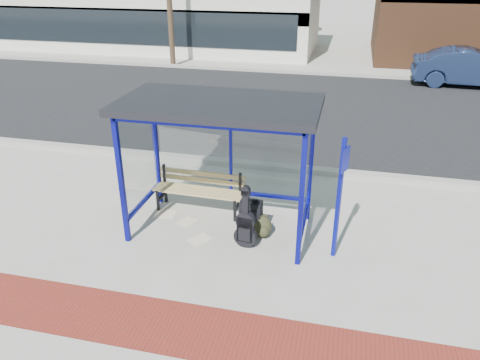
% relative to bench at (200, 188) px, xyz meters
% --- Properties ---
extents(ground, '(120.00, 120.00, 0.00)m').
position_rel_bench_xyz_m(ground, '(0.60, -0.61, -0.47)').
color(ground, '#B2ADA0').
rests_on(ground, ground).
extents(brick_paver_strip, '(60.00, 1.00, 0.01)m').
position_rel_bench_xyz_m(brick_paver_strip, '(0.60, -3.21, -0.47)').
color(brick_paver_strip, maroon).
rests_on(brick_paver_strip, ground).
extents(curb_near, '(60.00, 0.25, 0.12)m').
position_rel_bench_xyz_m(curb_near, '(0.60, 2.29, -0.41)').
color(curb_near, gray).
rests_on(curb_near, ground).
extents(street_asphalt, '(60.00, 10.00, 0.00)m').
position_rel_bench_xyz_m(street_asphalt, '(0.60, 7.39, -0.47)').
color(street_asphalt, black).
rests_on(street_asphalt, ground).
extents(curb_far, '(60.00, 0.25, 0.12)m').
position_rel_bench_xyz_m(curb_far, '(0.60, 12.49, -0.41)').
color(curb_far, gray).
rests_on(curb_far, ground).
extents(far_sidewalk, '(60.00, 4.00, 0.01)m').
position_rel_bench_xyz_m(far_sidewalk, '(0.60, 14.39, -0.47)').
color(far_sidewalk, '#B2ADA0').
rests_on(far_sidewalk, ground).
extents(bus_shelter, '(3.30, 1.80, 2.42)m').
position_rel_bench_xyz_m(bus_shelter, '(0.60, -0.54, 1.60)').
color(bus_shelter, '#0B0D7E').
rests_on(bus_shelter, ground).
extents(storefront_white, '(18.00, 6.04, 4.00)m').
position_rel_bench_xyz_m(storefront_white, '(-8.40, 17.37, 1.53)').
color(storefront_white, silver).
rests_on(storefront_white, ground).
extents(bench, '(1.78, 0.48, 0.83)m').
position_rel_bench_xyz_m(bench, '(0.00, 0.00, 0.00)').
color(bench, black).
rests_on(bench, ground).
extents(guitar_bag, '(0.41, 0.15, 1.09)m').
position_rel_bench_xyz_m(guitar_bag, '(1.16, -1.06, -0.07)').
color(guitar_bag, black).
rests_on(guitar_bag, ground).
extents(suitcase, '(0.40, 0.27, 0.68)m').
position_rel_bench_xyz_m(suitcase, '(1.15, -0.58, -0.16)').
color(suitcase, black).
rests_on(suitcase, ground).
extents(backpack, '(0.39, 0.37, 0.40)m').
position_rel_bench_xyz_m(backpack, '(1.39, -0.68, -0.28)').
color(backpack, '#292917').
rests_on(backpack, ground).
extents(sign_post, '(0.14, 0.25, 2.10)m').
position_rel_bench_xyz_m(sign_post, '(2.66, -0.99, 0.71)').
color(sign_post, '#0E139A').
rests_on(sign_post, ground).
extents(newspaper_a, '(0.46, 0.38, 0.01)m').
position_rel_bench_xyz_m(newspaper_a, '(-0.62, -0.33, -0.47)').
color(newspaper_a, white).
rests_on(newspaper_a, ground).
extents(newspaper_b, '(0.44, 0.47, 0.01)m').
position_rel_bench_xyz_m(newspaper_b, '(0.33, -1.05, -0.47)').
color(newspaper_b, white).
rests_on(newspaper_b, ground).
extents(newspaper_c, '(0.37, 0.41, 0.01)m').
position_rel_bench_xyz_m(newspaper_c, '(-0.09, -0.52, -0.47)').
color(newspaper_c, white).
rests_on(newspaper_c, ground).
extents(parked_car, '(4.35, 1.65, 1.42)m').
position_rel_bench_xyz_m(parked_car, '(7.12, 11.85, 0.24)').
color(parked_car, '#182545').
rests_on(parked_car, ground).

